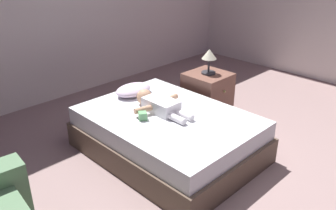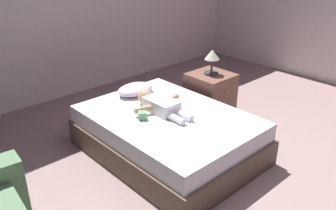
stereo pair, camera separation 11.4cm
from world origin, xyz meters
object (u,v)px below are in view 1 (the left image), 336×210
(baby, at_px, (158,104))
(toy_block, at_px, (143,116))
(bed, at_px, (168,134))
(nightstand, at_px, (207,95))
(lamp, at_px, (209,57))
(pillow, at_px, (133,90))
(toothbrush, at_px, (167,98))

(baby, height_order, toy_block, baby)
(bed, xyz_separation_m, nightstand, (0.93, 0.27, 0.06))
(lamp, height_order, toy_block, lamp)
(pillow, relative_size, toothbrush, 2.88)
(bed, height_order, toy_block, toy_block)
(baby, distance_m, nightstand, 0.96)
(pillow, xyz_separation_m, lamp, (0.85, -0.35, 0.26))
(lamp, bearing_deg, toothbrush, 179.14)
(bed, xyz_separation_m, pillow, (0.08, 0.62, 0.28))
(toothbrush, bearing_deg, lamp, -0.86)
(toothbrush, bearing_deg, baby, -151.46)
(lamp, xyz_separation_m, toy_block, (-1.17, -0.18, -0.28))
(bed, relative_size, nightstand, 3.11)
(pillow, bearing_deg, toothbrush, -62.58)
(bed, height_order, baby, baby)
(pillow, height_order, baby, baby)
(pillow, xyz_separation_m, toy_block, (-0.32, -0.52, -0.02))
(baby, distance_m, lamp, 0.97)
(baby, distance_m, toy_block, 0.25)
(bed, height_order, toothbrush, toothbrush)
(nightstand, height_order, toy_block, nightstand)
(pillow, bearing_deg, baby, -99.48)
(pillow, bearing_deg, bed, -97.59)
(pillow, relative_size, toy_block, 4.08)
(lamp, bearing_deg, baby, -172.07)
(baby, height_order, lamp, lamp)
(pillow, xyz_separation_m, toothbrush, (0.18, -0.34, -0.05))
(nightstand, relative_size, toy_block, 5.34)
(baby, xyz_separation_m, toothbrush, (0.26, 0.14, -0.06))
(baby, bearing_deg, pillow, 80.52)
(baby, relative_size, toy_block, 6.67)
(toothbrush, height_order, toy_block, toy_block)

